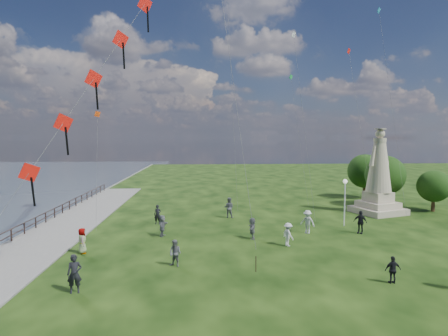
{
  "coord_description": "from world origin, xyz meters",
  "views": [
    {
      "loc": [
        -2.54,
        -17.43,
        7.55
      ],
      "look_at": [
        -1.0,
        8.0,
        5.5
      ],
      "focal_mm": 30.0,
      "sensor_mm": 36.0,
      "label": 1
    }
  ],
  "objects": [
    {
      "name": "statue",
      "position": [
        15.13,
        18.66,
        3.21
      ],
      "size": [
        5.32,
        5.32,
        8.49
      ],
      "rotation": [
        0.0,
        0.0,
        0.34
      ],
      "color": "tan",
      "rests_on": "ground"
    },
    {
      "name": "person_8",
      "position": [
        5.83,
        11.29,
        0.92
      ],
      "size": [
        1.32,
        1.23,
        1.85
      ],
      "primitive_type": "imported",
      "rotation": [
        0.0,
        0.0,
        -0.68
      ],
      "color": "silver",
      "rests_on": "ground"
    },
    {
      "name": "person_5",
      "position": [
        -5.57,
        11.09,
        0.82
      ],
      "size": [
        0.93,
        1.62,
        1.65
      ],
      "primitive_type": "imported",
      "rotation": [
        0.0,
        0.0,
        1.38
      ],
      "color": "#595960",
      "rests_on": "ground"
    },
    {
      "name": "waterfront",
      "position": [
        -15.24,
        8.99,
        -0.06
      ],
      "size": [
        200.0,
        200.0,
        1.51
      ],
      "color": "#384554",
      "rests_on": "ground"
    },
    {
      "name": "person_1",
      "position": [
        -4.11,
        4.19,
        0.79
      ],
      "size": [
        0.91,
        0.79,
        1.59
      ],
      "primitive_type": "imported",
      "rotation": [
        0.0,
        0.0,
        -0.5
      ],
      "color": "#595960",
      "rests_on": "ground"
    },
    {
      "name": "person_0",
      "position": [
        -8.74,
        0.71,
        0.95
      ],
      "size": [
        0.78,
        0.6,
        1.9
      ],
      "primitive_type": "imported",
      "rotation": [
        0.0,
        0.0,
        0.22
      ],
      "color": "black",
      "rests_on": "ground"
    },
    {
      "name": "person_9",
      "position": [
        10.0,
        10.99,
        0.91
      ],
      "size": [
        1.15,
        1.14,
        1.82
      ],
      "primitive_type": "imported",
      "rotation": [
        0.0,
        0.0,
        -0.78
      ],
      "color": "black",
      "rests_on": "ground"
    },
    {
      "name": "lamppost",
      "position": [
        9.73,
        13.62,
        2.91
      ],
      "size": [
        0.37,
        0.37,
        4.03
      ],
      "color": "silver",
      "rests_on": "ground"
    },
    {
      "name": "person_6",
      "position": [
        -6.41,
        15.22,
        0.85
      ],
      "size": [
        0.67,
        0.49,
        1.71
      ],
      "primitive_type": "imported",
      "rotation": [
        0.0,
        0.0,
        -0.14
      ],
      "color": "black",
      "rests_on": "ground"
    },
    {
      "name": "tree_row",
      "position": [
        18.34,
        23.91,
        3.29
      ],
      "size": [
        7.42,
        12.54,
        5.62
      ],
      "color": "#382314",
      "rests_on": "ground"
    },
    {
      "name": "person_7",
      "position": [
        0.04,
        17.47,
        0.96
      ],
      "size": [
        1.07,
        0.83,
        1.93
      ],
      "primitive_type": "imported",
      "rotation": [
        0.0,
        0.0,
        2.84
      ],
      "color": "#595960",
      "rests_on": "ground"
    },
    {
      "name": "person_3",
      "position": [
        7.36,
        0.92,
        0.72
      ],
      "size": [
        0.86,
        0.46,
        1.44
      ],
      "primitive_type": "imported",
      "rotation": [
        0.0,
        0.0,
        3.17
      ],
      "color": "black",
      "rests_on": "ground"
    },
    {
      "name": "small_kites",
      "position": [
        6.03,
        21.91,
        14.61
      ],
      "size": [
        29.42,
        15.39,
        28.46
      ],
      "color": "silver",
      "rests_on": "ground"
    },
    {
      "name": "person_11",
      "position": [
        1.23,
        9.91,
        0.81
      ],
      "size": [
        0.77,
        1.54,
        1.61
      ],
      "primitive_type": "imported",
      "rotation": [
        0.0,
        0.0,
        4.63
      ],
      "color": "#595960",
      "rests_on": "ground"
    },
    {
      "name": "person_2",
      "position": [
        3.5,
        7.94,
        0.82
      ],
      "size": [
        0.92,
        1.18,
        1.63
      ],
      "primitive_type": "imported",
      "rotation": [
        0.0,
        0.0,
        1.97
      ],
      "color": "silver",
      "rests_on": "ground"
    },
    {
      "name": "person_10",
      "position": [
        -10.35,
        7.06,
        0.84
      ],
      "size": [
        0.73,
        0.94,
        1.68
      ],
      "primitive_type": "imported",
      "rotation": [
        0.0,
        0.0,
        1.88
      ],
      "color": "#595960",
      "rests_on": "ground"
    },
    {
      "name": "red_kite_train",
      "position": [
        -8.0,
        4.61,
        11.67
      ],
      "size": [
        9.23,
        9.35,
        18.82
      ],
      "color": "black",
      "rests_on": "ground"
    }
  ]
}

